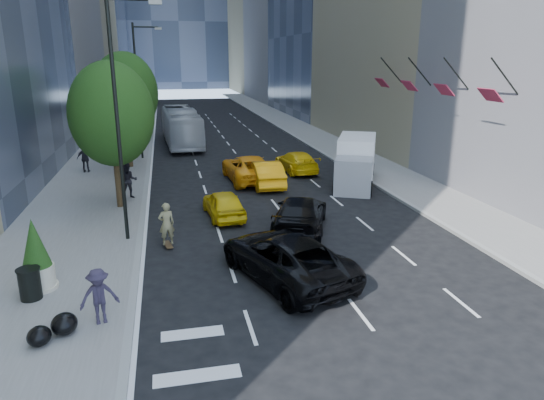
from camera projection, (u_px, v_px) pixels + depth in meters
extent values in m
plane|color=black|center=(296.00, 265.00, 18.68)|extent=(160.00, 160.00, 0.00)
cube|color=slate|center=(118.00, 143.00, 44.91)|extent=(6.00, 120.00, 0.15)
cube|color=slate|center=(314.00, 136.00, 48.82)|extent=(4.00, 120.00, 0.15)
cylinder|color=black|center=(117.00, 123.00, 19.63)|extent=(0.16, 0.16, 10.00)
cube|color=#99998C|center=(155.00, 2.00, 18.70)|extent=(0.50, 0.22, 0.15)
cylinder|color=black|center=(138.00, 93.00, 36.49)|extent=(0.16, 0.16, 10.00)
cylinder|color=black|center=(145.00, 27.00, 35.35)|extent=(1.80, 0.12, 0.12)
cube|color=#99998C|center=(158.00, 28.00, 35.56)|extent=(0.50, 0.22, 0.15)
cylinder|color=black|center=(118.00, 177.00, 25.14)|extent=(0.30, 0.30, 3.15)
ellipsoid|color=#1A370F|center=(112.00, 114.00, 24.22)|extent=(4.20, 4.20, 5.25)
cylinder|color=black|center=(129.00, 143.00, 34.48)|extent=(0.30, 0.30, 3.38)
ellipsoid|color=#1A370F|center=(125.00, 93.00, 33.49)|extent=(4.50, 4.50, 5.62)
cylinder|color=black|center=(138.00, 123.00, 46.72)|extent=(0.30, 0.30, 2.93)
ellipsoid|color=#1A370F|center=(135.00, 91.00, 45.86)|extent=(3.90, 3.90, 4.88)
cylinder|color=black|center=(148.00, 104.00, 54.06)|extent=(0.14, 0.14, 5.20)
imported|color=black|center=(147.00, 89.00, 53.60)|extent=(2.48, 0.53, 1.00)
cylinder|color=black|center=(505.00, 76.00, 22.78)|extent=(1.75, 0.08, 1.75)
cube|color=maroon|center=(490.00, 95.00, 22.89)|extent=(0.64, 1.30, 0.64)
cylinder|color=black|center=(456.00, 74.00, 26.53)|extent=(1.75, 0.08, 1.75)
cube|color=maroon|center=(444.00, 90.00, 26.64)|extent=(0.64, 1.30, 0.64)
cylinder|color=black|center=(420.00, 72.00, 30.28)|extent=(1.75, 0.08, 1.75)
cube|color=maroon|center=(409.00, 86.00, 30.38)|extent=(0.64, 1.30, 0.64)
cylinder|color=black|center=(391.00, 70.00, 34.02)|extent=(1.75, 0.08, 1.75)
cube|color=maroon|center=(382.00, 83.00, 34.13)|extent=(0.64, 1.30, 0.64)
imported|color=olive|center=(167.00, 227.00, 20.24)|extent=(0.74, 0.56, 1.83)
imported|color=black|center=(286.00, 257.00, 17.36)|extent=(4.61, 6.61, 1.68)
imported|color=black|center=(300.00, 214.00, 22.23)|extent=(4.07, 5.95, 1.60)
imported|color=#DEB80B|center=(224.00, 204.00, 24.16)|extent=(1.99, 4.18, 1.38)
imported|color=#FFA30D|center=(265.00, 173.00, 30.05)|extent=(1.76, 4.88, 1.60)
imported|color=#FF9F0D|center=(249.00, 168.00, 31.34)|extent=(3.11, 6.11, 1.65)
imported|color=yellow|center=(296.00, 162.00, 33.86)|extent=(2.34, 5.02, 1.42)
imported|color=silver|center=(181.00, 126.00, 44.19)|extent=(3.38, 11.99, 3.30)
cube|color=white|center=(357.00, 155.00, 30.92)|extent=(3.77, 4.75, 2.47)
cube|color=gray|center=(353.00, 176.00, 28.19)|extent=(2.68, 2.55, 2.11)
cylinder|color=black|center=(336.00, 187.00, 28.22)|extent=(0.68, 0.97, 0.92)
cylinder|color=black|center=(369.00, 189.00, 27.81)|extent=(0.68, 0.97, 0.92)
cylinder|color=black|center=(343.00, 169.00, 32.85)|extent=(0.68, 0.97, 0.92)
cylinder|color=black|center=(371.00, 170.00, 32.44)|extent=(0.68, 0.97, 0.92)
imported|color=black|center=(128.00, 181.00, 26.84)|extent=(1.02, 0.82, 1.99)
imported|color=black|center=(85.00, 158.00, 32.97)|extent=(1.14, 0.53, 1.90)
imported|color=#292234|center=(99.00, 296.00, 14.13)|extent=(1.23, 0.88, 1.72)
cylinder|color=black|center=(30.00, 284.00, 15.66)|extent=(0.68, 0.68, 1.01)
cylinder|color=beige|center=(39.00, 277.00, 16.38)|extent=(1.04, 1.04, 0.83)
cone|color=#1A370F|center=(34.00, 243.00, 16.03)|extent=(0.94, 0.94, 1.67)
ellipsoid|color=black|center=(64.00, 324.00, 13.71)|extent=(0.73, 0.80, 0.62)
ellipsoid|color=black|center=(39.00, 336.00, 13.18)|extent=(0.64, 0.70, 0.54)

